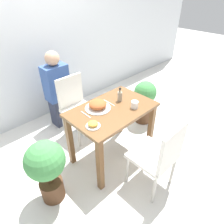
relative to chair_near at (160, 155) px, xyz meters
The scene contains 14 objects.
ground_plane 0.84m from the chair_near, 90.07° to the left, with size 16.00×16.00×0.00m, color silver.
wall_back 2.33m from the chair_near, 90.02° to the left, with size 8.00×0.05×2.60m.
dining_table 0.69m from the chair_near, 90.07° to the left, with size 0.98×0.64×0.74m.
chair_near is the anchor object (origin of this frame).
chair_far 1.38m from the chair_near, 90.93° to the left, with size 0.42×0.42×0.88m.
food_plate 0.85m from the chair_near, 98.40° to the left, with size 0.29×0.29×0.10m.
side_plate 0.73m from the chair_near, 122.66° to the left, with size 0.15×0.15×0.06m.
drink_cup 0.61m from the chair_near, 69.49° to the left, with size 0.08×0.08×0.08m.
sauce_bottle 0.82m from the chair_near, 75.78° to the left, with size 0.06×0.06×0.18m.
fork_utensil 0.88m from the chair_near, 110.33° to the left, with size 0.01×0.17×0.00m.
spoon_utensil 0.83m from the chair_near, 85.70° to the left, with size 0.01×0.19×0.00m.
potted_plant_left 1.11m from the chair_near, 141.90° to the left, with size 0.39×0.39×0.75m.
potted_plant_right 1.26m from the chair_near, 44.00° to the left, with size 0.34×0.34×0.70m.
person_figure 1.77m from the chair_near, 92.01° to the left, with size 0.34×0.22×1.17m.
Camera 1 is at (-1.34, -1.35, 1.97)m, focal length 32.00 mm.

